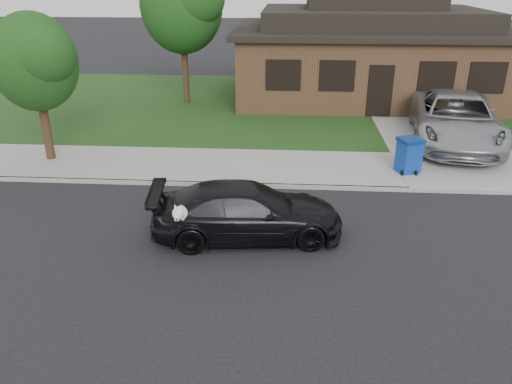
{
  "coord_description": "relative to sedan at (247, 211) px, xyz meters",
  "views": [
    {
      "loc": [
        0.28,
        -9.77,
        5.77
      ],
      "look_at": [
        -0.43,
        0.7,
        1.1
      ],
      "focal_mm": 35.0,
      "sensor_mm": 36.0,
      "label": 1
    }
  ],
  "objects": [
    {
      "name": "driveway",
      "position": [
        6.64,
        9.4,
        -0.58
      ],
      "size": [
        4.5,
        13.0,
        0.14
      ],
      "primitive_type": "cube",
      "color": "gray",
      "rests_on": "ground"
    },
    {
      "name": "lawn",
      "position": [
        0.64,
        12.4,
        -0.58
      ],
      "size": [
        60.0,
        13.0,
        0.13
      ],
      "primitive_type": "cube",
      "color": "#193814",
      "rests_on": "ground"
    },
    {
      "name": "minivan",
      "position": [
        6.78,
        7.11,
        0.35
      ],
      "size": [
        3.85,
        6.55,
        1.71
      ],
      "primitive_type": "imported",
      "rotation": [
        0.0,
        0.0,
        -0.17
      ],
      "color": "#A0A1A7",
      "rests_on": "driveway"
    },
    {
      "name": "tree_0",
      "position": [
        -3.7,
        12.28,
        3.83
      ],
      "size": [
        3.78,
        3.6,
        6.34
      ],
      "color": "#332114",
      "rests_on": "ground"
    },
    {
      "name": "sidewalk",
      "position": [
        0.64,
        4.4,
        -0.59
      ],
      "size": [
        60.0,
        3.0,
        0.12
      ],
      "primitive_type": "cube",
      "color": "gray",
      "rests_on": "ground"
    },
    {
      "name": "tree_2",
      "position": [
        -6.74,
        4.51,
        2.62
      ],
      "size": [
        2.73,
        2.6,
        4.59
      ],
      "color": "#332114",
      "rests_on": "ground"
    },
    {
      "name": "ground",
      "position": [
        0.64,
        -0.6,
        -0.65
      ],
      "size": [
        120.0,
        120.0,
        0.0
      ],
      "primitive_type": "plane",
      "color": "black",
      "rests_on": "ground"
    },
    {
      "name": "curb",
      "position": [
        0.64,
        2.9,
        -0.59
      ],
      "size": [
        60.0,
        0.12,
        0.12
      ],
      "primitive_type": "cube",
      "color": "gray",
      "rests_on": "ground"
    },
    {
      "name": "house",
      "position": [
        4.64,
        14.4,
        1.49
      ],
      "size": [
        12.6,
        8.6,
        4.65
      ],
      "color": "#422B1C",
      "rests_on": "ground"
    },
    {
      "name": "sedan",
      "position": [
        0.0,
        0.0,
        0.0
      ],
      "size": [
        4.62,
        2.36,
        1.29
      ],
      "rotation": [
        0.0,
        0.0,
        1.69
      ],
      "color": "black",
      "rests_on": "ground"
    },
    {
      "name": "recycling_bin",
      "position": [
        4.58,
        4.14,
        0.01
      ],
      "size": [
        0.83,
        0.83,
        1.06
      ],
      "rotation": [
        0.0,
        0.0,
        0.38
      ],
      "color": "navy",
      "rests_on": "sidewalk"
    }
  ]
}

